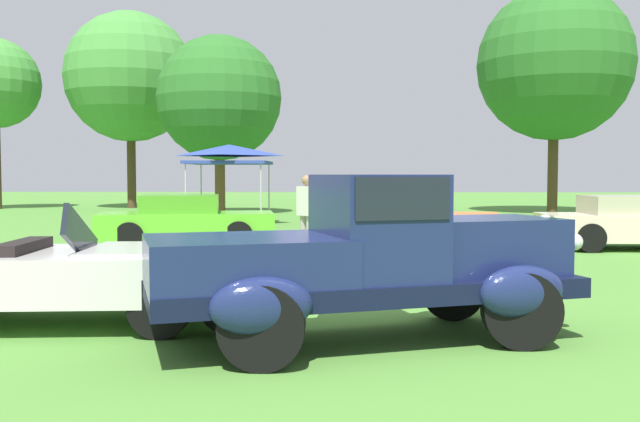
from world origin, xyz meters
TOP-DOWN VIEW (x-y plane):
  - ground_plane at (0.00, 0.00)m, footprint 120.00×120.00m
  - feature_pickup_truck at (0.03, -0.36)m, footprint 4.55×2.83m
  - neighbor_convertible at (-3.34, 0.36)m, footprint 4.28×2.05m
  - show_car_lime at (-3.96, 8.87)m, footprint 4.27×2.32m
  - show_car_orange at (1.40, 8.90)m, footprint 4.07×2.14m
  - show_car_cream at (6.36, 8.61)m, footprint 4.09×1.73m
  - spectator_between_cars at (-0.97, 6.81)m, footprint 0.44×0.46m
  - canopy_tent_left_field at (-4.06, 15.85)m, footprint 2.69×2.69m
  - treeline_mid_left at (-11.00, 27.58)m, footprint 6.53×6.53m
  - treeline_center at (-5.52, 22.26)m, footprint 5.32×5.32m
  - treeline_mid_right at (8.97, 23.42)m, footprint 6.68×6.68m

SIDE VIEW (x-z plane):
  - ground_plane at x=0.00m, z-range 0.00..0.00m
  - neighbor_convertible at x=-3.34m, z-range -0.12..1.28m
  - show_car_orange at x=1.40m, z-range -0.01..1.21m
  - show_car_lime at x=-3.96m, z-range -0.01..1.21m
  - show_car_cream at x=6.36m, z-range -0.01..1.21m
  - feature_pickup_truck at x=0.03m, z-range 0.02..1.72m
  - spectator_between_cars at x=-0.97m, z-range 0.07..1.76m
  - canopy_tent_left_field at x=-4.06m, z-range 1.07..3.78m
  - treeline_center at x=-5.52m, z-range 1.14..8.76m
  - treeline_mid_right at x=8.97m, z-range 1.58..11.45m
  - treeline_mid_left at x=-11.00m, z-range 1.67..11.56m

